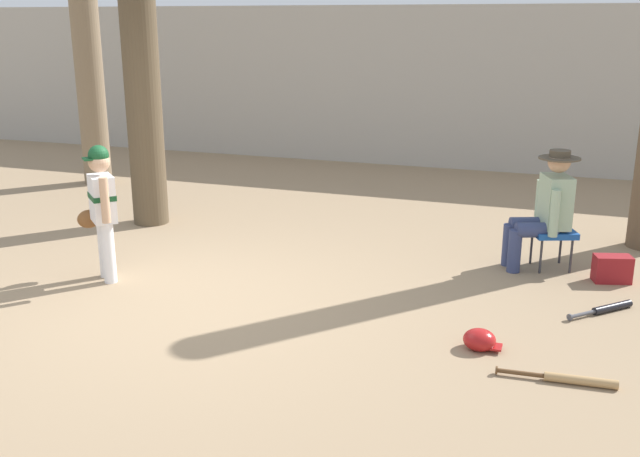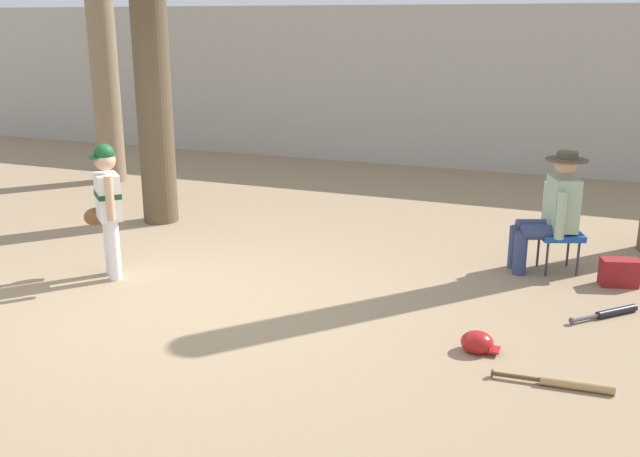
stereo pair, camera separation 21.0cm
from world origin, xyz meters
The scene contains 11 objects.
ground_plane centered at (0.00, 0.00, 0.00)m, with size 60.00×60.00×0.00m, color #937A5B.
concrete_back_wall centered at (0.00, 6.98, 1.32)m, with size 18.00×0.36×2.65m, color #ADA89E.
tree_near_player centered at (-1.77, 2.24, 2.30)m, with size 0.66×0.66×5.29m.
young_ballplayer centered at (-1.08, 0.34, 0.74)m, with size 0.57×0.44×1.31m.
folding_stool centered at (2.94, 2.08, 0.36)m, with size 0.52×0.52×0.41m.
seated_spectator centered at (2.85, 2.04, 0.64)m, with size 0.67×0.54×1.20m.
handbag_beside_stool centered at (3.51, 1.86, 0.13)m, with size 0.34×0.18×0.26m, color maroon.
tree_far_left centered at (-3.78, 3.95, 2.59)m, with size 0.62×0.62×5.82m.
bat_wood_tan centered at (3.18, -0.39, 0.03)m, with size 0.81×0.11×0.07m.
bat_black_composite centered at (3.46, 1.05, 0.03)m, with size 0.54×0.55×0.07m.
batting_helmet_red centered at (2.51, -0.04, 0.07)m, with size 0.29×0.23×0.17m.
Camera 1 is at (3.01, -5.16, 2.41)m, focal length 40.40 mm.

